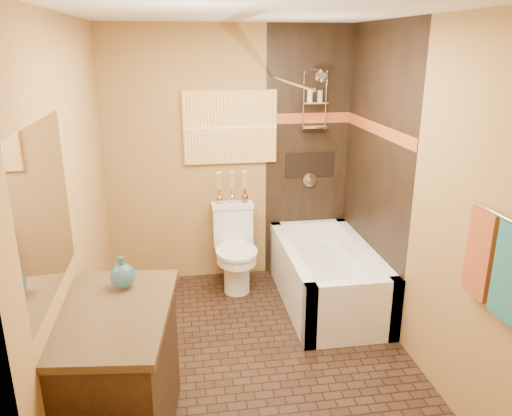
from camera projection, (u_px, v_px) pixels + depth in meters
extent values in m
plane|color=black|center=(254.00, 356.00, 3.88)|extent=(3.00, 3.00, 0.00)
cube|color=olive|center=(76.00, 212.00, 3.31)|extent=(0.02, 3.00, 2.50)
cube|color=olive|center=(415.00, 195.00, 3.67)|extent=(0.02, 3.00, 2.50)
cube|color=olive|center=(231.00, 157.00, 4.90)|extent=(2.40, 0.02, 2.50)
cube|color=olive|center=(309.00, 310.00, 2.08)|extent=(2.40, 0.02, 2.50)
plane|color=silver|center=(254.00, 12.00, 3.10)|extent=(3.00, 3.00, 0.00)
cube|color=black|center=(308.00, 155.00, 5.00)|extent=(0.85, 0.01, 2.50)
cube|color=black|center=(375.00, 171.00, 4.37)|extent=(0.01, 1.50, 2.50)
cube|color=maroon|center=(309.00, 118.00, 4.88)|extent=(0.85, 0.01, 0.10)
cube|color=maroon|center=(377.00, 129.00, 4.26)|extent=(0.01, 1.50, 0.10)
cube|color=black|center=(310.00, 165.00, 5.03)|extent=(0.50, 0.01, 0.25)
cylinder|color=silver|center=(317.00, 70.00, 4.62)|extent=(0.02, 0.26, 0.02)
cylinder|color=silver|center=(321.00, 77.00, 4.49)|extent=(0.11, 0.11, 0.09)
cylinder|color=silver|center=(310.00, 180.00, 5.06)|extent=(0.14, 0.02, 0.14)
cylinder|color=silver|center=(289.00, 82.00, 4.01)|extent=(0.03, 1.55, 0.03)
cylinder|color=silver|center=(501.00, 216.00, 2.62)|extent=(0.02, 0.55, 0.02)
cube|color=#1D635E|center=(510.00, 273.00, 2.58)|extent=(0.05, 0.22, 0.52)
cube|color=#993B1B|center=(481.00, 254.00, 2.82)|extent=(0.05, 0.22, 0.52)
cube|color=gold|center=(230.00, 127.00, 4.78)|extent=(0.90, 0.04, 0.70)
cube|color=white|center=(46.00, 211.00, 2.54)|extent=(0.01, 1.00, 0.90)
cube|color=white|center=(352.00, 313.00, 3.96)|extent=(0.80, 0.10, 0.55)
cube|color=white|center=(308.00, 246.00, 5.28)|extent=(0.80, 0.10, 0.55)
cube|color=white|center=(290.00, 277.00, 4.57)|extent=(0.10, 1.50, 0.55)
cube|color=white|center=(363.00, 272.00, 4.67)|extent=(0.10, 1.50, 0.55)
cube|color=white|center=(326.00, 285.00, 4.65)|extent=(0.64, 1.34, 0.35)
cube|color=white|center=(233.00, 226.00, 5.01)|extent=(0.39, 0.18, 0.39)
cube|color=white|center=(232.00, 205.00, 4.94)|extent=(0.41, 0.20, 0.04)
cylinder|color=white|center=(237.00, 273.00, 4.84)|extent=(0.25, 0.25, 0.39)
cylinder|color=white|center=(237.00, 257.00, 4.78)|extent=(0.38, 0.38, 0.10)
cylinder|color=white|center=(237.00, 251.00, 4.76)|extent=(0.40, 0.40, 0.03)
cube|color=black|center=(117.00, 382.00, 2.91)|extent=(0.70, 1.03, 0.86)
cube|color=black|center=(112.00, 313.00, 2.77)|extent=(0.74, 1.09, 0.04)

